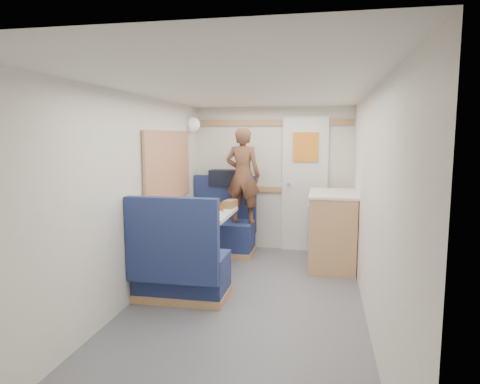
% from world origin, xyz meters
% --- Properties ---
extents(floor, '(4.50, 4.50, 0.00)m').
position_xyz_m(floor, '(0.00, 0.00, 0.00)').
color(floor, '#515156').
rests_on(floor, ground).
extents(ceiling, '(4.50, 4.50, 0.00)m').
position_xyz_m(ceiling, '(0.00, 0.00, 2.00)').
color(ceiling, silver).
rests_on(ceiling, wall_back).
extents(wall_back, '(2.20, 0.02, 2.00)m').
position_xyz_m(wall_back, '(0.00, 2.25, 1.00)').
color(wall_back, silver).
rests_on(wall_back, floor).
extents(wall_left, '(0.02, 4.50, 2.00)m').
position_xyz_m(wall_left, '(-1.10, 0.00, 1.00)').
color(wall_left, silver).
rests_on(wall_left, floor).
extents(wall_right, '(0.02, 4.50, 2.00)m').
position_xyz_m(wall_right, '(1.10, 0.00, 1.00)').
color(wall_right, silver).
rests_on(wall_right, floor).
extents(oak_trim_low, '(2.15, 0.02, 0.08)m').
position_xyz_m(oak_trim_low, '(0.00, 2.23, 0.85)').
color(oak_trim_low, '#A96C4C').
rests_on(oak_trim_low, wall_back).
extents(oak_trim_high, '(2.15, 0.02, 0.08)m').
position_xyz_m(oak_trim_high, '(0.00, 2.23, 1.78)').
color(oak_trim_high, '#A96C4C').
rests_on(oak_trim_high, wall_back).
extents(side_window, '(0.04, 1.30, 0.72)m').
position_xyz_m(side_window, '(-1.08, 1.00, 1.25)').
color(side_window, '#ADC0A2').
rests_on(side_window, wall_left).
extents(rear_door, '(0.62, 0.12, 1.86)m').
position_xyz_m(rear_door, '(0.45, 2.22, 0.97)').
color(rear_door, white).
rests_on(rear_door, wall_back).
extents(dinette_table, '(0.62, 0.92, 0.72)m').
position_xyz_m(dinette_table, '(-0.65, 1.00, 0.57)').
color(dinette_table, white).
rests_on(dinette_table, floor).
extents(bench_far, '(0.90, 0.59, 1.05)m').
position_xyz_m(bench_far, '(-0.65, 1.86, 0.30)').
color(bench_far, '#17294C').
rests_on(bench_far, floor).
extents(bench_near, '(0.90, 0.59, 1.05)m').
position_xyz_m(bench_near, '(-0.65, 0.14, 0.30)').
color(bench_near, '#17294C').
rests_on(bench_near, floor).
extents(ledge, '(0.90, 0.14, 0.04)m').
position_xyz_m(ledge, '(-0.65, 2.12, 0.88)').
color(ledge, '#A96C4C').
rests_on(ledge, bench_far).
extents(dome_light, '(0.20, 0.20, 0.20)m').
position_xyz_m(dome_light, '(-1.04, 1.85, 1.75)').
color(dome_light, white).
rests_on(dome_light, wall_left).
extents(galley_counter, '(0.57, 0.92, 0.92)m').
position_xyz_m(galley_counter, '(0.82, 1.55, 0.47)').
color(galley_counter, '#A96C4C').
rests_on(galley_counter, floor).
extents(person, '(0.49, 0.35, 1.27)m').
position_xyz_m(person, '(-0.34, 1.79, 1.09)').
color(person, brown).
rests_on(person, bench_far).
extents(duffel_bag, '(0.48, 0.24, 0.23)m').
position_xyz_m(duffel_bag, '(-0.64, 2.12, 1.01)').
color(duffel_bag, black).
rests_on(duffel_bag, ledge).
extents(tray, '(0.32, 0.38, 0.02)m').
position_xyz_m(tray, '(-0.62, 0.92, 0.73)').
color(tray, white).
rests_on(tray, dinette_table).
extents(orange_fruit, '(0.07, 0.07, 0.07)m').
position_xyz_m(orange_fruit, '(-0.57, 0.94, 0.77)').
color(orange_fruit, orange).
rests_on(orange_fruit, tray).
extents(cheese_block, '(0.12, 0.09, 0.04)m').
position_xyz_m(cheese_block, '(-0.59, 0.65, 0.76)').
color(cheese_block, '#E8D686').
rests_on(cheese_block, tray).
extents(wine_glass, '(0.08, 0.08, 0.17)m').
position_xyz_m(wine_glass, '(-0.73, 0.88, 0.84)').
color(wine_glass, white).
rests_on(wine_glass, dinette_table).
extents(tumbler_left, '(0.07, 0.07, 0.11)m').
position_xyz_m(tumbler_left, '(-0.80, 0.65, 0.78)').
color(tumbler_left, silver).
rests_on(tumbler_left, dinette_table).
extents(tumbler_mid, '(0.06, 0.06, 0.10)m').
position_xyz_m(tumbler_mid, '(-0.76, 1.29, 0.77)').
color(tumbler_mid, white).
rests_on(tumbler_mid, dinette_table).
extents(tumbler_right, '(0.06, 0.06, 0.10)m').
position_xyz_m(tumbler_right, '(-0.63, 1.20, 0.77)').
color(tumbler_right, white).
rests_on(tumbler_right, dinette_table).
extents(beer_glass, '(0.07, 0.07, 0.10)m').
position_xyz_m(beer_glass, '(-0.48, 1.10, 0.77)').
color(beer_glass, brown).
rests_on(beer_glass, dinette_table).
extents(pepper_grinder, '(0.04, 0.04, 0.10)m').
position_xyz_m(pepper_grinder, '(-0.69, 1.11, 0.77)').
color(pepper_grinder, black).
rests_on(pepper_grinder, dinette_table).
extents(salt_grinder, '(0.04, 0.04, 0.10)m').
position_xyz_m(salt_grinder, '(-0.65, 1.13, 0.77)').
color(salt_grinder, white).
rests_on(salt_grinder, dinette_table).
extents(bread_loaf, '(0.15, 0.24, 0.09)m').
position_xyz_m(bread_loaf, '(-0.43, 1.38, 0.77)').
color(bread_loaf, olive).
rests_on(bread_loaf, dinette_table).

